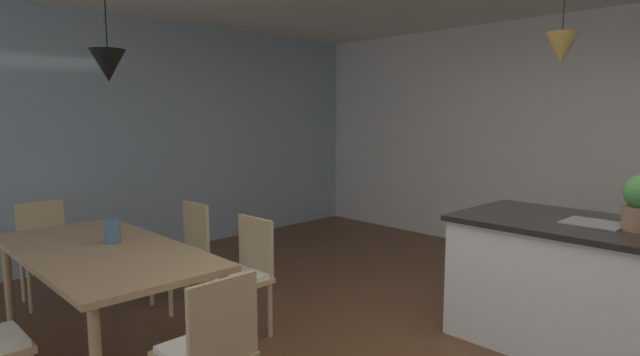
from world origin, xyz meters
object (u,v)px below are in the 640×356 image
at_px(chair_far_left, 183,250).
at_px(vase_on_dining_table, 112,231).
at_px(chair_far_right, 242,273).
at_px(kitchen_island, 606,290).
at_px(dining_table, 103,258).
at_px(chair_kitchen_end, 209,350).
at_px(chair_window_end, 45,248).

height_order(chair_far_left, vase_on_dining_table, vase_on_dining_table).
height_order(chair_far_right, kitchen_island, kitchen_island).
bearing_deg(chair_far_left, dining_table, -62.53).
distance_m(dining_table, chair_far_right, 0.96).
distance_m(dining_table, chair_far_left, 0.96).
height_order(chair_far_right, vase_on_dining_table, vase_on_dining_table).
xyz_separation_m(dining_table, chair_kitchen_end, (1.33, 0.00, -0.19)).
distance_m(chair_window_end, chair_far_left, 1.22).
xyz_separation_m(chair_window_end, chair_far_right, (1.76, 0.83, 0.00)).
bearing_deg(chair_far_left, vase_on_dining_table, -65.36).
height_order(kitchen_island, vase_on_dining_table, kitchen_island).
bearing_deg(chair_kitchen_end, kitchen_island, 66.03).
bearing_deg(chair_far_right, dining_table, -117.37).
xyz_separation_m(chair_far_right, kitchen_island, (1.97, 1.56, -0.01)).
bearing_deg(vase_on_dining_table, chair_window_end, -174.87).
bearing_deg(vase_on_dining_table, chair_kitchen_end, -4.52).
height_order(chair_window_end, kitchen_island, kitchen_island).
relative_size(chair_far_left, vase_on_dining_table, 5.16).
height_order(dining_table, chair_window_end, chair_window_end).
bearing_deg(chair_window_end, dining_table, -0.19).
relative_size(chair_far_right, kitchen_island, 0.44).
height_order(chair_far_left, kitchen_island, kitchen_island).
bearing_deg(chair_window_end, chair_far_right, 25.19).
distance_m(chair_far_right, vase_on_dining_table, 0.96).
distance_m(chair_window_end, vase_on_dining_table, 1.28).
xyz_separation_m(dining_table, chair_far_left, (-0.43, 0.83, -0.19)).
height_order(chair_far_left, chair_kitchen_end, same).
relative_size(chair_window_end, kitchen_island, 0.44).
xyz_separation_m(chair_kitchen_end, kitchen_island, (1.06, 2.39, -0.01)).
bearing_deg(chair_kitchen_end, dining_table, -179.95).
relative_size(chair_kitchen_end, vase_on_dining_table, 5.16).
relative_size(dining_table, chair_far_right, 2.21).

